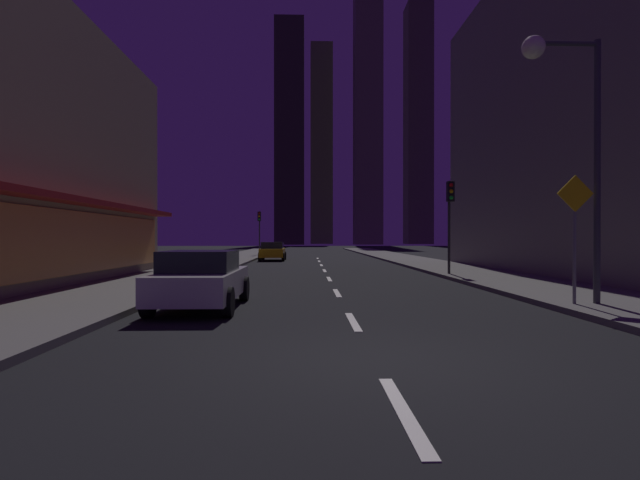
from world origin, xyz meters
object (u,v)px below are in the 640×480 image
object	(u,v)px
car_parked_near	(201,279)
car_parked_far	(273,251)
traffic_light_far_left	(259,223)
street_lamp_right	(565,104)
pedestrian_crossing_sign	(575,228)
traffic_light_near_right	(450,206)
fire_hydrant_far_left	(228,259)

from	to	relation	value
car_parked_near	car_parked_far	xyz separation A→B (m)	(0.00, 25.44, 0.00)
traffic_light_far_left	street_lamp_right	distance (m)	36.35
car_parked_near	pedestrian_crossing_sign	xyz separation A→B (m)	(9.20, -0.48, 1.28)
car_parked_far	pedestrian_crossing_sign	xyz separation A→B (m)	(9.20, -25.91, 1.28)
car_parked_near	traffic_light_near_right	distance (m)	13.29
pedestrian_crossing_sign	traffic_light_near_right	bearing A→B (deg)	90.58
traffic_light_near_right	car_parked_near	bearing A→B (deg)	-134.15
car_parked_near	street_lamp_right	size ratio (longest dim) A/B	0.64
fire_hydrant_far_left	pedestrian_crossing_sign	size ratio (longest dim) A/B	0.21
car_parked_far	traffic_light_near_right	bearing A→B (deg)	-60.47
car_parked_near	fire_hydrant_far_left	distance (m)	18.18
traffic_light_near_right	street_lamp_right	world-z (taller)	street_lamp_right
car_parked_far	pedestrian_crossing_sign	world-z (taller)	pedestrian_crossing_sign
traffic_light_near_right	traffic_light_far_left	distance (m)	27.19
fire_hydrant_far_left	pedestrian_crossing_sign	distance (m)	21.84
car_parked_far	traffic_light_near_right	distance (m)	18.63
traffic_light_far_left	pedestrian_crossing_sign	bearing A→B (deg)	-72.27
car_parked_far	fire_hydrant_far_left	xyz separation A→B (m)	(-2.30, -7.41, -0.29)
car_parked_near	fire_hydrant_far_left	xyz separation A→B (m)	(-2.30, 18.03, -0.29)
fire_hydrant_far_left	pedestrian_crossing_sign	world-z (taller)	pedestrian_crossing_sign
car_parked_far	traffic_light_far_left	world-z (taller)	traffic_light_far_left
car_parked_near	car_parked_far	bearing A→B (deg)	90.00
fire_hydrant_far_left	traffic_light_far_left	xyz separation A→B (m)	(0.40, 16.21, 2.74)
car_parked_far	street_lamp_right	bearing A→B (deg)	-70.83
street_lamp_right	pedestrian_crossing_sign	bearing A→B (deg)	-19.26
fire_hydrant_far_left	traffic_light_near_right	world-z (taller)	traffic_light_near_right
car_parked_near	traffic_light_far_left	distance (m)	34.38
traffic_light_near_right	traffic_light_far_left	xyz separation A→B (m)	(-11.00, 24.87, 0.00)
car_parked_near	traffic_light_far_left	size ratio (longest dim) A/B	1.01
fire_hydrant_far_left	street_lamp_right	xyz separation A→B (m)	(11.28, -18.43, 4.61)
traffic_light_far_left	street_lamp_right	xyz separation A→B (m)	(10.88, -34.64, 1.87)
car_parked_far	car_parked_near	bearing A→B (deg)	-90.00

